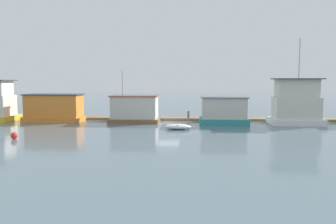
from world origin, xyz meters
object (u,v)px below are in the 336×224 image
object	(u,v)px
houseboat_orange	(54,108)
buoy_red	(14,136)
houseboat_brown	(135,109)
mooring_post_near_right	(123,112)
mooring_post_far_right	(213,114)
dinghy_white	(178,127)
houseboat_white	(296,104)
mooring_post_near_left	(188,116)
houseboat_teal	(224,111)

from	to	relation	value
houseboat_orange	buoy_red	world-z (taller)	houseboat_orange
houseboat_brown	houseboat_orange	bearing A→B (deg)	-179.77
mooring_post_near_right	mooring_post_far_right	distance (m)	11.27
mooring_post_near_right	dinghy_white	bearing A→B (deg)	-43.73
houseboat_white	mooring_post_near_left	bearing A→B (deg)	170.32
houseboat_white	buoy_red	xyz separation A→B (m)	(-27.25, -11.45, -2.06)
mooring_post_far_right	houseboat_white	bearing A→B (deg)	-12.72
mooring_post_near_left	mooring_post_far_right	size ratio (longest dim) A/B	0.65
houseboat_orange	houseboat_teal	world-z (taller)	houseboat_orange
mooring_post_near_right	buoy_red	size ratio (longest dim) A/B	3.48
houseboat_orange	houseboat_brown	world-z (taller)	houseboat_brown
houseboat_teal	dinghy_white	xyz separation A→B (m)	(-5.13, -4.89, -1.24)
houseboat_white	dinghy_white	xyz separation A→B (m)	(-13.35, -4.82, -2.08)
houseboat_orange	houseboat_white	world-z (taller)	houseboat_white
mooring_post_near_left	dinghy_white	bearing A→B (deg)	-98.36
houseboat_brown	dinghy_white	bearing A→B (deg)	-45.82
houseboat_teal	mooring_post_near_left	bearing A→B (deg)	153.74
houseboat_teal	mooring_post_near_left	world-z (taller)	houseboat_teal
houseboat_orange	mooring_post_near_right	bearing A→B (deg)	9.05
mooring_post_near_right	buoy_red	world-z (taller)	mooring_post_near_right
dinghy_white	houseboat_brown	bearing A→B (deg)	134.18
mooring_post_far_right	buoy_red	bearing A→B (deg)	-142.92
houseboat_orange	dinghy_white	bearing A→B (deg)	-19.78
houseboat_white	buoy_red	world-z (taller)	houseboat_white
dinghy_white	buoy_red	xyz separation A→B (m)	(-13.90, -6.63, 0.02)
houseboat_brown	houseboat_teal	xyz separation A→B (m)	(10.61, -0.74, -0.05)
houseboat_brown	dinghy_white	xyz separation A→B (m)	(5.48, -5.64, -1.30)
houseboat_brown	buoy_red	xyz separation A→B (m)	(-8.42, -12.26, -1.28)
houseboat_teal	mooring_post_near_right	world-z (taller)	houseboat_teal
dinghy_white	mooring_post_near_left	xyz separation A→B (m)	(1.02, 6.92, 0.36)
buoy_red	houseboat_teal	bearing A→B (deg)	31.19
dinghy_white	mooring_post_near_left	distance (m)	7.00
houseboat_teal	dinghy_white	world-z (taller)	houseboat_teal
houseboat_teal	mooring_post_far_right	distance (m)	2.37
buoy_red	mooring_post_near_left	bearing A→B (deg)	42.26
houseboat_teal	houseboat_white	xyz separation A→B (m)	(8.22, -0.07, 0.84)
buoy_red	houseboat_orange	bearing A→B (deg)	97.73
houseboat_orange	houseboat_white	xyz separation A→B (m)	(28.91, -0.78, 0.72)
houseboat_brown	houseboat_white	bearing A→B (deg)	-2.49
dinghy_white	mooring_post_far_right	size ratio (longest dim) A/B	1.44
houseboat_orange	mooring_post_near_left	bearing A→B (deg)	4.57
houseboat_orange	houseboat_teal	bearing A→B (deg)	-1.95
houseboat_teal	mooring_post_near_left	distance (m)	4.67
dinghy_white	mooring_post_near_right	distance (m)	10.04
dinghy_white	mooring_post_near_left	bearing A→B (deg)	81.64
houseboat_brown	houseboat_white	size ratio (longest dim) A/B	0.64
buoy_red	mooring_post_far_right	bearing A→B (deg)	37.08
dinghy_white	buoy_red	distance (m)	15.40
houseboat_teal	buoy_red	distance (m)	22.27
houseboat_orange	buoy_red	distance (m)	12.41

